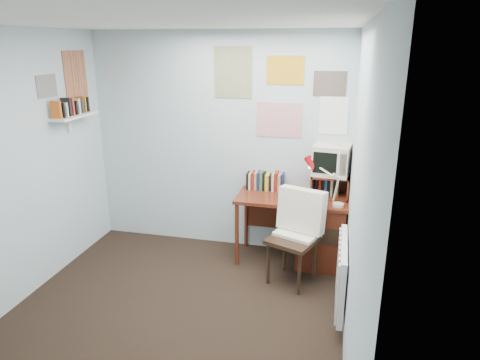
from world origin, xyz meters
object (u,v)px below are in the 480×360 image
object	(u,v)px
radiator	(342,274)
wall_shelf	(74,116)
desk	(316,229)
crt_tv	(332,158)
desk_lamp	(340,187)
desk_chair	(292,240)
tv_riser	(330,186)

from	to	relation	value
radiator	wall_shelf	bearing A→B (deg)	169.11
desk	crt_tv	xyz separation A→B (m)	(0.12, 0.13, 0.78)
crt_tv	desk_lamp	bearing A→B (deg)	-63.98
desk_chair	tv_riser	world-z (taller)	tv_riser
wall_shelf	radiator	bearing A→B (deg)	-10.89
desk_chair	tv_riser	xyz separation A→B (m)	(0.32, 0.57, 0.42)
tv_riser	wall_shelf	size ratio (longest dim) A/B	0.65
desk_chair	radiator	xyz separation A→B (m)	(0.49, -0.47, -0.05)
desk_chair	wall_shelf	world-z (taller)	wall_shelf
desk_chair	crt_tv	distance (m)	0.99
desk	desk_chair	distance (m)	0.51
desk_chair	desk_lamp	bearing A→B (deg)	56.86
desk_lamp	wall_shelf	xyz separation A→B (m)	(-2.79, -0.21, 0.65)
desk	wall_shelf	distance (m)	2.87
desk	desk_chair	world-z (taller)	desk_chair
desk_chair	crt_tv	size ratio (longest dim) A/B	2.51
tv_riser	wall_shelf	distance (m)	2.83
radiator	desk_chair	bearing A→B (deg)	136.59
desk_lamp	tv_riser	xyz separation A→B (m)	(-0.10, 0.28, -0.08)
desk_lamp	radiator	xyz separation A→B (m)	(0.07, -0.76, -0.55)
crt_tv	radiator	distance (m)	1.32
desk	radiator	distance (m)	0.97
desk_lamp	wall_shelf	world-z (taller)	wall_shelf
desk_lamp	crt_tv	size ratio (longest dim) A/B	1.13
desk_chair	tv_riser	size ratio (longest dim) A/B	2.34
desk_lamp	crt_tv	xyz separation A→B (m)	(-0.10, 0.30, 0.22)
desk_chair	crt_tv	xyz separation A→B (m)	(0.33, 0.59, 0.72)
desk_chair	crt_tv	bearing A→B (deg)	83.35
desk_chair	wall_shelf	bearing A→B (deg)	-159.86
desk	radiator	size ratio (longest dim) A/B	1.50
desk	desk_lamp	size ratio (longest dim) A/B	2.86
tv_riser	radiator	world-z (taller)	tv_riser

